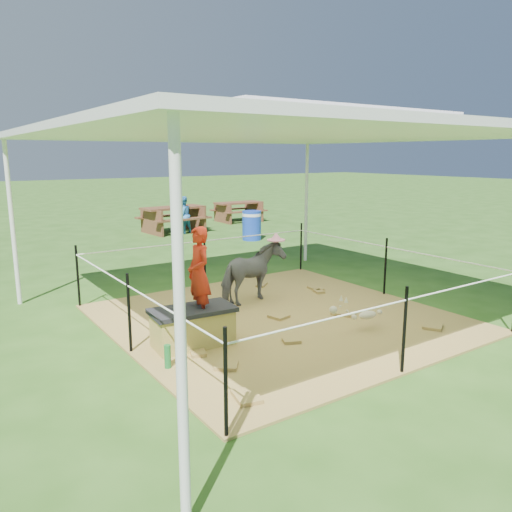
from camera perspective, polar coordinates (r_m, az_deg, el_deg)
ground at (r=7.38m, az=2.65°, el=-7.26°), size 90.00×90.00×0.00m
hay_patch at (r=7.37m, az=2.65°, el=-7.15°), size 4.60×4.60×0.03m
canopy_tent at (r=6.99m, az=2.86°, el=14.12°), size 6.30×6.30×2.90m
rope_fence at (r=7.20m, az=2.70°, el=-2.40°), size 4.54×4.54×1.00m
straw_bale at (r=6.33m, az=-7.21°, el=-8.24°), size 1.00×0.56×0.43m
dark_cloth at (r=6.25m, az=-7.27°, el=-6.15°), size 1.07×0.62×0.05m
woman at (r=6.15m, az=-6.57°, el=-1.09°), size 0.31×0.44×1.16m
green_bottle at (r=5.76m, az=-10.07°, el=-11.23°), size 0.08×0.08×0.27m
pony at (r=7.97m, az=-0.41°, el=-2.00°), size 1.23×0.78×0.96m
pink_hat at (r=7.86m, az=-0.42°, el=1.90°), size 0.30×0.30×0.14m
foal at (r=6.98m, az=12.64°, el=-6.39°), size 0.88×0.57×0.46m
trash_barrel at (r=14.09m, az=-0.49°, el=3.51°), size 0.65×0.65×0.82m
picnic_table_near at (r=15.69m, az=-9.41°, el=4.14°), size 2.03×1.55×0.80m
picnic_table_far at (r=18.04m, az=-2.01°, el=5.08°), size 1.72×1.25×0.71m
distant_person at (r=15.37m, az=-8.33°, el=4.65°), size 0.63×0.54×1.14m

